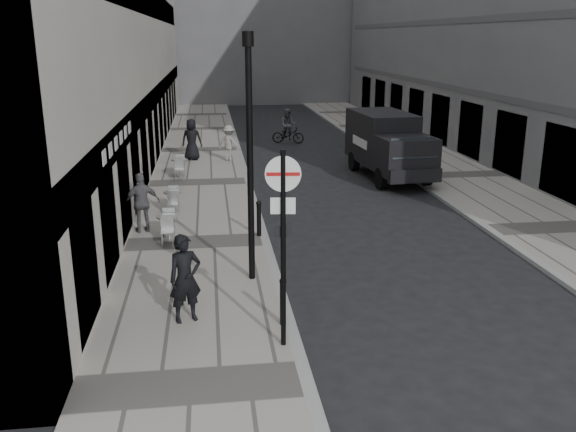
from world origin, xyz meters
The scene contains 15 objects.
sidewalk centered at (-2.00, 18.00, 0.06)m, with size 4.00×60.00×0.12m, color gray.
far_sidewalk centered at (9.00, 18.00, 0.06)m, with size 4.00×60.00×0.12m, color gray.
walking_man centered at (-2.12, 5.24, 1.06)m, with size 0.68×0.45×1.87m, color black.
sign_post centered at (-0.25, 3.94, 2.55)m, with size 0.65×0.13×3.80m.
lamppost centered at (-0.60, 7.38, 3.36)m, with size 0.26×0.26×5.82m.
bollard_near centered at (-0.15, 4.79, 0.60)m, with size 0.13×0.13×0.95m, color black.
bollard_far centered at (-0.15, 10.68, 0.62)m, with size 0.13×0.13×1.01m, color black.
panel_van centered at (5.99, 18.40, 1.52)m, with size 2.52×5.89×2.71m.
cyclist centered at (2.93, 27.64, 0.76)m, with size 1.92×1.14×1.95m.
pedestrian_a centered at (-3.60, 11.53, 1.03)m, with size 1.07×0.45×1.83m, color #5A5A5F.
pedestrian_b centered at (-0.60, 22.35, 0.97)m, with size 1.09×0.63×1.69m, color gray.
pedestrian_c centered at (-2.36, 22.83, 1.10)m, with size 0.96×0.62×1.96m, color black.
cafe_table_near centered at (-2.80, 13.63, 0.54)m, with size 0.64×1.44×0.82m.
cafe_table_mid centered at (-2.80, 10.67, 0.55)m, with size 0.66×1.48×0.84m.
cafe_table_far centered at (-2.80, 19.06, 0.57)m, with size 0.69×1.56×0.89m.
Camera 1 is at (-1.52, -6.56, 5.82)m, focal length 38.00 mm.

